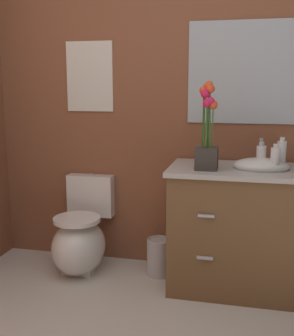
{
  "coord_description": "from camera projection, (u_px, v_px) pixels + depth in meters",
  "views": [
    {
      "loc": [
        0.47,
        -1.36,
        1.37
      ],
      "look_at": [
        -0.17,
        1.39,
        0.82
      ],
      "focal_mm": 45.87,
      "sensor_mm": 36.0,
      "label": 1
    }
  ],
  "objects": [
    {
      "name": "vanity_cabinet",
      "position": [
        240.0,
        228.0,
        2.86
      ],
      "size": [
        0.94,
        0.56,
        1.02
      ],
      "color": "brown",
      "rests_on": "ground_plane"
    },
    {
      "name": "flower_vase",
      "position": [
        207.0,
        139.0,
        2.7
      ],
      "size": [
        0.14,
        0.14,
        0.56
      ],
      "color": "#38332D",
      "rests_on": "vanity_cabinet"
    },
    {
      "name": "wall_back",
      "position": [
        209.0,
        101.0,
        3.08
      ],
      "size": [
        4.43,
        0.05,
        2.5
      ],
      "primitive_type": "cube",
      "color": "brown",
      "rests_on": "ground_plane"
    },
    {
      "name": "hand_wash_bottle",
      "position": [
        281.0,
        154.0,
        2.74
      ],
      "size": [
        0.06,
        0.06,
        0.2
      ],
      "color": "white",
      "rests_on": "vanity_cabinet"
    },
    {
      "name": "wall_mirror",
      "position": [
        246.0,
        73.0,
        2.95
      ],
      "size": [
        0.8,
        0.01,
        0.7
      ],
      "primitive_type": "cube",
      "color": "#B2BCC6"
    },
    {
      "name": "soap_bottle",
      "position": [
        261.0,
        156.0,
        2.79
      ],
      "size": [
        0.06,
        0.06,
        0.17
      ],
      "color": "white",
      "rests_on": "vanity_cabinet"
    },
    {
      "name": "trash_bin",
      "position": [
        159.0,
        257.0,
        3.12
      ],
      "size": [
        0.18,
        0.18,
        0.27
      ],
      "color": "#B7B7BC",
      "rests_on": "ground_plane"
    },
    {
      "name": "lotion_bottle",
      "position": [
        275.0,
        159.0,
        2.66
      ],
      "size": [
        0.06,
        0.06,
        0.17
      ],
      "color": "white",
      "rests_on": "vanity_cabinet"
    },
    {
      "name": "toilet",
      "position": [
        81.0,
        239.0,
        3.18
      ],
      "size": [
        0.38,
        0.59,
        0.69
      ],
      "color": "white",
      "rests_on": "ground_plane"
    },
    {
      "name": "wall_poster",
      "position": [
        90.0,
        77.0,
        3.21
      ],
      "size": [
        0.36,
        0.01,
        0.51
      ],
      "primitive_type": "cube",
      "color": "silver"
    }
  ]
}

